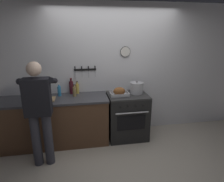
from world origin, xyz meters
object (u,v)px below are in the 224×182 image
(stock_pot, at_px, (137,88))
(bottle_wine_red, at_px, (71,87))
(person_cook, at_px, (39,108))
(bottle_vinegar, at_px, (74,91))
(cutting_board, at_px, (44,99))
(roasting_pan, at_px, (119,92))
(bottle_dish_soap, at_px, (59,91))
(bottle_olive_oil, at_px, (40,90))
(bottle_cooking_oil, at_px, (77,88))
(stove, at_px, (127,116))

(stock_pot, distance_m, bottle_wine_red, 1.27)
(person_cook, relative_size, bottle_vinegar, 7.30)
(stock_pot, xyz_separation_m, cutting_board, (-1.72, -0.10, -0.10))
(roasting_pan, relative_size, stock_pot, 1.37)
(bottle_vinegar, bearing_deg, cutting_board, -166.94)
(bottle_dish_soap, bearing_deg, person_cook, -108.52)
(stock_pot, xyz_separation_m, bottle_olive_oil, (-1.83, 0.17, -0.00))
(bottle_cooking_oil, distance_m, bottle_olive_oil, 0.69)
(bottle_cooking_oil, bearing_deg, cutting_board, -153.21)
(stove, height_order, bottle_olive_oil, bottle_olive_oil)
(stock_pot, relative_size, bottle_olive_oil, 1.00)
(cutting_board, distance_m, bottle_cooking_oil, 0.65)
(bottle_olive_oil, bearing_deg, bottle_vinegar, -12.50)
(bottle_olive_oil, relative_size, bottle_dish_soap, 1.08)
(bottle_olive_oil, bearing_deg, bottle_wine_red, 3.41)
(cutting_board, xyz_separation_m, bottle_dish_soap, (0.25, 0.19, 0.09))
(cutting_board, height_order, bottle_dish_soap, bottle_dish_soap)
(stove, distance_m, roasting_pan, 0.55)
(stock_pot, relative_size, bottle_vinegar, 1.13)
(stove, xyz_separation_m, bottle_dish_soap, (-1.28, 0.14, 0.55))
(stove, distance_m, bottle_olive_oil, 1.75)
(bottle_wine_red, xyz_separation_m, bottle_vinegar, (0.06, -0.18, -0.03))
(stove, relative_size, bottle_wine_red, 2.92)
(stock_pot, bearing_deg, roasting_pan, -166.11)
(bottle_cooking_oil, xyz_separation_m, bottle_vinegar, (-0.05, -0.17, -0.01))
(roasting_pan, relative_size, bottle_wine_red, 1.14)
(cutting_board, bearing_deg, bottle_vinegar, 13.06)
(bottle_wine_red, bearing_deg, cutting_board, -147.29)
(person_cook, xyz_separation_m, roasting_pan, (1.35, 0.53, 0.02))
(roasting_pan, xyz_separation_m, bottle_olive_oil, (-1.47, 0.26, 0.04))
(stove, height_order, bottle_cooking_oil, bottle_cooking_oil)
(stove, height_order, cutting_board, cutting_board)
(roasting_pan, xyz_separation_m, bottle_dish_soap, (-1.11, 0.19, 0.03))
(stove, xyz_separation_m, bottle_cooking_oil, (-0.95, 0.24, 0.55))
(bottle_dish_soap, distance_m, bottle_vinegar, 0.29)
(bottle_vinegar, bearing_deg, stock_pot, -1.18)
(roasting_pan, bearing_deg, person_cook, -158.50)
(roasting_pan, bearing_deg, bottle_cooking_oil, 159.85)
(stove, relative_size, roasting_pan, 2.56)
(bottle_wine_red, xyz_separation_m, bottle_dish_soap, (-0.22, -0.11, -0.03))
(bottle_wine_red, bearing_deg, roasting_pan, -18.20)
(stock_pot, relative_size, bottle_cooking_oil, 1.05)
(bottle_vinegar, bearing_deg, person_cook, -128.85)
(stove, height_order, bottle_dish_soap, bottle_dish_soap)
(stove, height_order, roasting_pan, roasting_pan)
(bottle_wine_red, distance_m, bottle_dish_soap, 0.25)
(cutting_board, bearing_deg, stove, 2.04)
(stove, bearing_deg, cutting_board, -177.96)
(stove, relative_size, bottle_olive_oil, 3.52)
(cutting_board, height_order, bottle_olive_oil, bottle_olive_oil)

